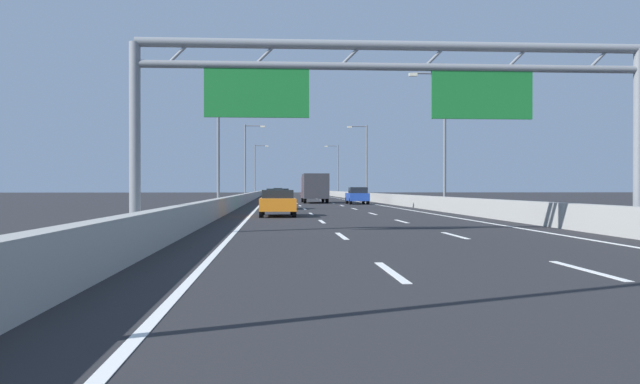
% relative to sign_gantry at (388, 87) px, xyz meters
% --- Properties ---
extents(ground_plane, '(260.00, 260.00, 0.00)m').
position_rel_sign_gantry_xyz_m(ground_plane, '(0.17, 77.50, -4.84)').
color(ground_plane, '#262628').
extents(lane_dash_left_1, '(0.16, 3.00, 0.01)m').
position_rel_sign_gantry_xyz_m(lane_dash_left_1, '(-1.63, -10.00, -4.83)').
color(lane_dash_left_1, white).
rests_on(lane_dash_left_1, ground_plane).
extents(lane_dash_left_2, '(0.16, 3.00, 0.01)m').
position_rel_sign_gantry_xyz_m(lane_dash_left_2, '(-1.63, -1.00, -4.83)').
color(lane_dash_left_2, white).
rests_on(lane_dash_left_2, ground_plane).
extents(lane_dash_left_3, '(0.16, 3.00, 0.01)m').
position_rel_sign_gantry_xyz_m(lane_dash_left_3, '(-1.63, 8.00, -4.83)').
color(lane_dash_left_3, white).
rests_on(lane_dash_left_3, ground_plane).
extents(lane_dash_left_4, '(0.16, 3.00, 0.01)m').
position_rel_sign_gantry_xyz_m(lane_dash_left_4, '(-1.63, 17.00, -4.83)').
color(lane_dash_left_4, white).
rests_on(lane_dash_left_4, ground_plane).
extents(lane_dash_left_5, '(0.16, 3.00, 0.01)m').
position_rel_sign_gantry_xyz_m(lane_dash_left_5, '(-1.63, 26.00, -4.83)').
color(lane_dash_left_5, white).
rests_on(lane_dash_left_5, ground_plane).
extents(lane_dash_left_6, '(0.16, 3.00, 0.01)m').
position_rel_sign_gantry_xyz_m(lane_dash_left_6, '(-1.63, 35.00, -4.83)').
color(lane_dash_left_6, white).
rests_on(lane_dash_left_6, ground_plane).
extents(lane_dash_left_7, '(0.16, 3.00, 0.01)m').
position_rel_sign_gantry_xyz_m(lane_dash_left_7, '(-1.63, 44.00, -4.83)').
color(lane_dash_left_7, white).
rests_on(lane_dash_left_7, ground_plane).
extents(lane_dash_left_8, '(0.16, 3.00, 0.01)m').
position_rel_sign_gantry_xyz_m(lane_dash_left_8, '(-1.63, 53.00, -4.83)').
color(lane_dash_left_8, white).
rests_on(lane_dash_left_8, ground_plane).
extents(lane_dash_left_9, '(0.16, 3.00, 0.01)m').
position_rel_sign_gantry_xyz_m(lane_dash_left_9, '(-1.63, 62.00, -4.83)').
color(lane_dash_left_9, white).
rests_on(lane_dash_left_9, ground_plane).
extents(lane_dash_left_10, '(0.16, 3.00, 0.01)m').
position_rel_sign_gantry_xyz_m(lane_dash_left_10, '(-1.63, 71.00, -4.83)').
color(lane_dash_left_10, white).
rests_on(lane_dash_left_10, ground_plane).
extents(lane_dash_left_11, '(0.16, 3.00, 0.01)m').
position_rel_sign_gantry_xyz_m(lane_dash_left_11, '(-1.63, 80.00, -4.83)').
color(lane_dash_left_11, white).
rests_on(lane_dash_left_11, ground_plane).
extents(lane_dash_left_12, '(0.16, 3.00, 0.01)m').
position_rel_sign_gantry_xyz_m(lane_dash_left_12, '(-1.63, 89.00, -4.83)').
color(lane_dash_left_12, white).
rests_on(lane_dash_left_12, ground_plane).
extents(lane_dash_left_13, '(0.16, 3.00, 0.01)m').
position_rel_sign_gantry_xyz_m(lane_dash_left_13, '(-1.63, 98.00, -4.83)').
color(lane_dash_left_13, white).
rests_on(lane_dash_left_13, ground_plane).
extents(lane_dash_left_14, '(0.16, 3.00, 0.01)m').
position_rel_sign_gantry_xyz_m(lane_dash_left_14, '(-1.63, 107.00, -4.83)').
color(lane_dash_left_14, white).
rests_on(lane_dash_left_14, ground_plane).
extents(lane_dash_left_15, '(0.16, 3.00, 0.01)m').
position_rel_sign_gantry_xyz_m(lane_dash_left_15, '(-1.63, 116.00, -4.83)').
color(lane_dash_left_15, white).
rests_on(lane_dash_left_15, ground_plane).
extents(lane_dash_left_16, '(0.16, 3.00, 0.01)m').
position_rel_sign_gantry_xyz_m(lane_dash_left_16, '(-1.63, 125.00, -4.83)').
color(lane_dash_left_16, white).
rests_on(lane_dash_left_16, ground_plane).
extents(lane_dash_left_17, '(0.16, 3.00, 0.01)m').
position_rel_sign_gantry_xyz_m(lane_dash_left_17, '(-1.63, 134.00, -4.83)').
color(lane_dash_left_17, white).
rests_on(lane_dash_left_17, ground_plane).
extents(lane_dash_right_1, '(0.16, 3.00, 0.01)m').
position_rel_sign_gantry_xyz_m(lane_dash_right_1, '(1.97, -10.00, -4.83)').
color(lane_dash_right_1, white).
rests_on(lane_dash_right_1, ground_plane).
extents(lane_dash_right_2, '(0.16, 3.00, 0.01)m').
position_rel_sign_gantry_xyz_m(lane_dash_right_2, '(1.97, -1.00, -4.83)').
color(lane_dash_right_2, white).
rests_on(lane_dash_right_2, ground_plane).
extents(lane_dash_right_3, '(0.16, 3.00, 0.01)m').
position_rel_sign_gantry_xyz_m(lane_dash_right_3, '(1.97, 8.00, -4.83)').
color(lane_dash_right_3, white).
rests_on(lane_dash_right_3, ground_plane).
extents(lane_dash_right_4, '(0.16, 3.00, 0.01)m').
position_rel_sign_gantry_xyz_m(lane_dash_right_4, '(1.97, 17.00, -4.83)').
color(lane_dash_right_4, white).
rests_on(lane_dash_right_4, ground_plane).
extents(lane_dash_right_5, '(0.16, 3.00, 0.01)m').
position_rel_sign_gantry_xyz_m(lane_dash_right_5, '(1.97, 26.00, -4.83)').
color(lane_dash_right_5, white).
rests_on(lane_dash_right_5, ground_plane).
extents(lane_dash_right_6, '(0.16, 3.00, 0.01)m').
position_rel_sign_gantry_xyz_m(lane_dash_right_6, '(1.97, 35.00, -4.83)').
color(lane_dash_right_6, white).
rests_on(lane_dash_right_6, ground_plane).
extents(lane_dash_right_7, '(0.16, 3.00, 0.01)m').
position_rel_sign_gantry_xyz_m(lane_dash_right_7, '(1.97, 44.00, -4.83)').
color(lane_dash_right_7, white).
rests_on(lane_dash_right_7, ground_plane).
extents(lane_dash_right_8, '(0.16, 3.00, 0.01)m').
position_rel_sign_gantry_xyz_m(lane_dash_right_8, '(1.97, 53.00, -4.83)').
color(lane_dash_right_8, white).
rests_on(lane_dash_right_8, ground_plane).
extents(lane_dash_right_9, '(0.16, 3.00, 0.01)m').
position_rel_sign_gantry_xyz_m(lane_dash_right_9, '(1.97, 62.00, -4.83)').
color(lane_dash_right_9, white).
rests_on(lane_dash_right_9, ground_plane).
extents(lane_dash_right_10, '(0.16, 3.00, 0.01)m').
position_rel_sign_gantry_xyz_m(lane_dash_right_10, '(1.97, 71.00, -4.83)').
color(lane_dash_right_10, white).
rests_on(lane_dash_right_10, ground_plane).
extents(lane_dash_right_11, '(0.16, 3.00, 0.01)m').
position_rel_sign_gantry_xyz_m(lane_dash_right_11, '(1.97, 80.00, -4.83)').
color(lane_dash_right_11, white).
rests_on(lane_dash_right_11, ground_plane).
extents(lane_dash_right_12, '(0.16, 3.00, 0.01)m').
position_rel_sign_gantry_xyz_m(lane_dash_right_12, '(1.97, 89.00, -4.83)').
color(lane_dash_right_12, white).
rests_on(lane_dash_right_12, ground_plane).
extents(lane_dash_right_13, '(0.16, 3.00, 0.01)m').
position_rel_sign_gantry_xyz_m(lane_dash_right_13, '(1.97, 98.00, -4.83)').
color(lane_dash_right_13, white).
rests_on(lane_dash_right_13, ground_plane).
extents(lane_dash_right_14, '(0.16, 3.00, 0.01)m').
position_rel_sign_gantry_xyz_m(lane_dash_right_14, '(1.97, 107.00, -4.83)').
color(lane_dash_right_14, white).
rests_on(lane_dash_right_14, ground_plane).
extents(lane_dash_right_15, '(0.16, 3.00, 0.01)m').
position_rel_sign_gantry_xyz_m(lane_dash_right_15, '(1.97, 116.00, -4.83)').
color(lane_dash_right_15, white).
rests_on(lane_dash_right_15, ground_plane).
extents(lane_dash_right_16, '(0.16, 3.00, 0.01)m').
position_rel_sign_gantry_xyz_m(lane_dash_right_16, '(1.97, 125.00, -4.83)').
color(lane_dash_right_16, white).
rests_on(lane_dash_right_16, ground_plane).
extents(lane_dash_right_17, '(0.16, 3.00, 0.01)m').
position_rel_sign_gantry_xyz_m(lane_dash_right_17, '(1.97, 134.00, -4.83)').
color(lane_dash_right_17, white).
rests_on(lane_dash_right_17, ground_plane).
extents(edge_line_left, '(0.16, 176.00, 0.01)m').
position_rel_sign_gantry_xyz_m(edge_line_left, '(-5.08, 65.50, -4.83)').
color(edge_line_left, white).
rests_on(edge_line_left, ground_plane).
extents(edge_line_right, '(0.16, 176.00, 0.01)m').
position_rel_sign_gantry_xyz_m(edge_line_right, '(5.42, 65.50, -4.83)').
color(edge_line_right, white).
rests_on(edge_line_right, ground_plane).
extents(barrier_left, '(0.45, 220.00, 0.95)m').
position_rel_sign_gantry_xyz_m(barrier_left, '(-6.73, 87.50, -4.37)').
color(barrier_left, '#9E9E99').
rests_on(barrier_left, ground_plane).
extents(barrier_right, '(0.45, 220.00, 0.95)m').
position_rel_sign_gantry_xyz_m(barrier_right, '(7.07, 87.50, -4.37)').
color(barrier_right, '#9E9E99').
rests_on(barrier_right, ground_plane).
extents(sign_gantry, '(17.11, 0.36, 6.36)m').
position_rel_sign_gantry_xyz_m(sign_gantry, '(0.00, 0.00, 0.00)').
color(sign_gantry, gray).
rests_on(sign_gantry, ground_plane).
extents(streetlamp_left_mid, '(2.58, 0.28, 9.50)m').
position_rel_sign_gantry_xyz_m(streetlamp_left_mid, '(-7.30, 23.38, 0.56)').
color(streetlamp_left_mid, slate).
rests_on(streetlamp_left_mid, ground_plane).
extents(streetlamp_right_mid, '(2.58, 0.28, 9.50)m').
position_rel_sign_gantry_xyz_m(streetlamp_right_mid, '(7.63, 23.38, 0.56)').
color(streetlamp_right_mid, slate).
rests_on(streetlamp_right_mid, ground_plane).
extents(streetlamp_left_far, '(2.58, 0.28, 9.50)m').
position_rel_sign_gantry_xyz_m(streetlamp_left_far, '(-7.30, 62.82, 0.56)').
color(streetlamp_left_far, slate).
rests_on(streetlamp_left_far, ground_plane).
extents(streetlamp_right_far, '(2.58, 0.28, 9.50)m').
position_rel_sign_gantry_xyz_m(streetlamp_right_far, '(7.63, 62.82, 0.56)').
color(streetlamp_right_far, slate).
rests_on(streetlamp_right_far, ground_plane).
extents(streetlamp_left_distant, '(2.58, 0.28, 9.50)m').
position_rel_sign_gantry_xyz_m(streetlamp_left_distant, '(-7.30, 102.27, 0.56)').
color(streetlamp_left_distant, slate).
rests_on(streetlamp_left_distant, ground_plane).
extents(streetlamp_right_distant, '(2.58, 0.28, 9.50)m').
position_rel_sign_gantry_xyz_m(streetlamp_right_distant, '(7.63, 102.27, 0.56)').
color(streetlamp_right_distant, slate).
rests_on(streetlamp_right_distant, ground_plane).
extents(green_car, '(1.78, 4.19, 1.47)m').
position_rel_sign_gantry_xyz_m(green_car, '(-3.56, 26.35, -4.07)').
color(green_car, '#1E7A38').
rests_on(green_car, ground_plane).
extents(blue_car, '(1.82, 4.22, 1.59)m').
position_rel_sign_gantry_xyz_m(blue_car, '(3.92, 40.37, -4.04)').
color(blue_car, '#2347AD').
rests_on(blue_car, ground_plane).
extents(orange_car, '(1.88, 4.63, 1.41)m').
position_rel_sign_gantry_xyz_m(orange_car, '(-3.59, 14.09, -4.10)').
color(orange_car, orange).
rests_on(orange_car, ground_plane).
extents(black_car, '(1.84, 4.42, 1.52)m').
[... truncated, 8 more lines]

